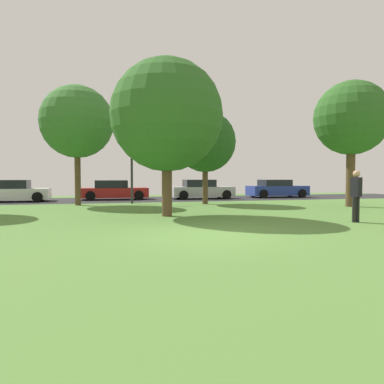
{
  "coord_description": "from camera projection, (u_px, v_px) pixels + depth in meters",
  "views": [
    {
      "loc": [
        -2.87,
        -9.31,
        1.59
      ],
      "look_at": [
        0.0,
        2.02,
        1.1
      ],
      "focal_mm": 33.62,
      "sensor_mm": 36.0,
      "label": 1
    }
  ],
  "objects": [
    {
      "name": "parked_car_white",
      "position": [
        15.0,
        192.0,
        22.93
      ],
      "size": [
        4.04,
        2.04,
        1.39
      ],
      "color": "white",
      "rests_on": "ground_plane"
    },
    {
      "name": "street_lamp_post",
      "position": [
        132.0,
        166.0,
        21.24
      ],
      "size": [
        0.14,
        0.14,
        4.5
      ],
      "primitive_type": "cylinder",
      "color": "#2D2D33",
      "rests_on": "ground_plane"
    },
    {
      "name": "parked_car_silver",
      "position": [
        201.0,
        190.0,
        25.99
      ],
      "size": [
        4.5,
        1.95,
        1.38
      ],
      "color": "#B7B7BC",
      "rests_on": "ground_plane"
    },
    {
      "name": "birch_tree_lone",
      "position": [
        205.0,
        142.0,
        20.86
      ],
      "size": [
        3.56,
        3.56,
        5.42
      ],
      "color": "brown",
      "rests_on": "ground_plane"
    },
    {
      "name": "parked_car_blue",
      "position": [
        277.0,
        189.0,
        27.9
      ],
      "size": [
        4.56,
        2.08,
        1.36
      ],
      "color": "#233893",
      "rests_on": "ground_plane"
    },
    {
      "name": "parked_car_red",
      "position": [
        114.0,
        191.0,
        25.12
      ],
      "size": [
        4.59,
        2.03,
        1.35
      ],
      "color": "#B21E1E",
      "rests_on": "ground_plane"
    },
    {
      "name": "oak_tree_center",
      "position": [
        77.0,
        122.0,
        19.92
      ],
      "size": [
        4.02,
        4.02,
        6.66
      ],
      "color": "brown",
      "rests_on": "ground_plane"
    },
    {
      "name": "person_thrower",
      "position": [
        356.0,
        193.0,
        12.54
      ],
      "size": [
        0.3,
        0.36,
        1.82
      ],
      "rotation": [
        0.0,
        0.0,
        -1.37
      ],
      "color": "black",
      "rests_on": "ground_plane"
    },
    {
      "name": "maple_tree_near",
      "position": [
        352.0,
        119.0,
        19.02
      ],
      "size": [
        3.9,
        3.9,
        6.66
      ],
      "color": "brown",
      "rests_on": "ground_plane"
    },
    {
      "name": "road_strip",
      "position": [
        143.0,
        199.0,
        25.29
      ],
      "size": [
        44.0,
        6.4,
        0.01
      ],
      "primitive_type": "cube",
      "color": "#28282B",
      "rests_on": "ground_plane"
    },
    {
      "name": "ground_plane",
      "position": [
        210.0,
        235.0,
        9.79
      ],
      "size": [
        44.0,
        44.0,
        0.0
      ],
      "primitive_type": "plane",
      "color": "#547F38"
    },
    {
      "name": "oak_tree_left",
      "position": [
        167.0,
        115.0,
        14.37
      ],
      "size": [
        4.52,
        4.52,
        6.32
      ],
      "color": "brown",
      "rests_on": "ground_plane"
    }
  ]
}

